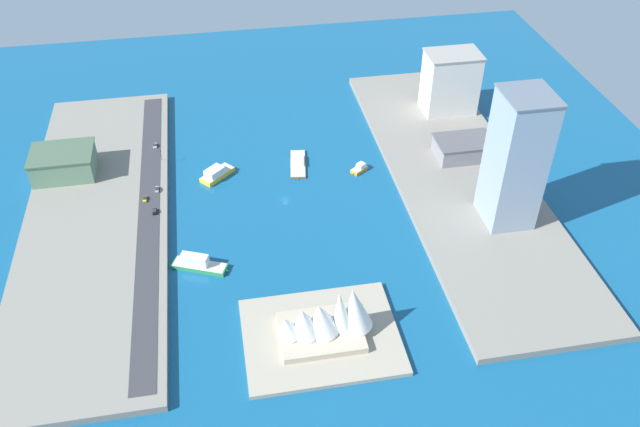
% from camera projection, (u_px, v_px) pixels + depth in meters
% --- Properties ---
extents(ground_plane, '(440.00, 440.00, 0.00)m').
position_uv_depth(ground_plane, '(285.00, 200.00, 344.50)').
color(ground_plane, '#145684').
extents(quay_west, '(70.00, 240.00, 3.46)m').
position_uv_depth(quay_west, '(460.00, 178.00, 356.50)').
color(quay_west, gray).
rests_on(quay_west, ground_plane).
extents(quay_east, '(70.00, 240.00, 3.46)m').
position_uv_depth(quay_east, '(97.00, 217.00, 330.33)').
color(quay_east, gray).
rests_on(quay_east, ground_plane).
extents(peninsula_point, '(63.59, 50.45, 2.00)m').
position_uv_depth(peninsula_point, '(321.00, 336.00, 271.15)').
color(peninsula_point, '#A89E89').
rests_on(peninsula_point, ground_plane).
extents(road_strip, '(10.50, 228.00, 0.15)m').
position_uv_depth(road_strip, '(149.00, 209.00, 332.78)').
color(road_strip, '#38383D').
rests_on(road_strip, quay_east).
extents(barge_flat_brown, '(12.13, 28.26, 2.76)m').
position_uv_depth(barge_flat_brown, '(298.00, 163.00, 368.86)').
color(barge_flat_brown, brown).
rests_on(barge_flat_brown, ground_plane).
extents(water_taxi_orange, '(10.77, 9.47, 4.35)m').
position_uv_depth(water_taxi_orange, '(359.00, 169.00, 363.66)').
color(water_taxi_orange, orange).
rests_on(water_taxi_orange, ground_plane).
extents(ferry_yellow_fast, '(19.79, 18.99, 6.15)m').
position_uv_depth(ferry_yellow_fast, '(217.00, 173.00, 358.67)').
color(ferry_yellow_fast, yellow).
rests_on(ferry_yellow_fast, ground_plane).
extents(ferry_green_doubledeck, '(26.33, 16.40, 7.26)m').
position_uv_depth(ferry_green_doubledeck, '(198.00, 264.00, 302.71)').
color(ferry_green_doubledeck, '#2D8C4C').
rests_on(ferry_green_doubledeck, ground_plane).
extents(warehouse_low_gray, '(31.79, 21.28, 10.29)m').
position_uv_depth(warehouse_low_gray, '(464.00, 148.00, 367.03)').
color(warehouse_low_gray, gray).
rests_on(warehouse_low_gray, quay_west).
extents(tower_tall_glass, '(22.87, 25.44, 68.11)m').
position_uv_depth(tower_tall_glass, '(516.00, 159.00, 306.73)').
color(tower_tall_glass, '#8C9EB2').
rests_on(tower_tall_glass, quay_west).
extents(hotel_broad_white, '(32.06, 22.43, 37.27)m').
position_uv_depth(hotel_broad_white, '(450.00, 82.00, 398.84)').
color(hotel_broad_white, silver).
rests_on(hotel_broad_white, quay_west).
extents(terminal_long_green, '(32.92, 25.81, 13.69)m').
position_uv_depth(terminal_long_green, '(63.00, 163.00, 352.68)').
color(terminal_long_green, slate).
rests_on(terminal_long_green, quay_east).
extents(sedan_silver, '(1.97, 4.68, 1.63)m').
position_uv_depth(sedan_silver, '(157.00, 189.00, 344.06)').
color(sedan_silver, black).
rests_on(sedan_silver, road_strip).
extents(van_white, '(2.08, 4.63, 1.56)m').
position_uv_depth(van_white, '(155.00, 145.00, 376.77)').
color(van_white, black).
rests_on(van_white, road_strip).
extents(taxi_yellow_cab, '(1.98, 4.86, 1.55)m').
position_uv_depth(taxi_yellow_cab, '(145.00, 199.00, 337.80)').
color(taxi_yellow_cab, black).
rests_on(taxi_yellow_cab, road_strip).
extents(suv_black, '(2.09, 4.60, 1.61)m').
position_uv_depth(suv_black, '(155.00, 211.00, 329.76)').
color(suv_black, black).
rests_on(suv_black, road_strip).
extents(traffic_light_waterfront, '(0.36, 0.36, 6.50)m').
position_uv_depth(traffic_light_waterfront, '(161.00, 153.00, 364.13)').
color(traffic_light_waterfront, black).
rests_on(traffic_light_waterfront, quay_east).
extents(opera_landmark, '(41.12, 25.68, 24.71)m').
position_uv_depth(opera_landmark, '(327.00, 318.00, 265.01)').
color(opera_landmark, '#BCAD93').
rests_on(opera_landmark, peninsula_point).
extents(park_tree_cluster, '(11.14, 14.85, 7.66)m').
position_uv_depth(park_tree_cluster, '(453.00, 146.00, 368.95)').
color(park_tree_cluster, brown).
rests_on(park_tree_cluster, quay_west).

